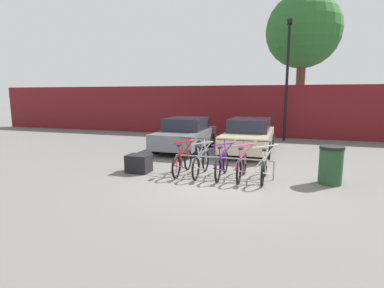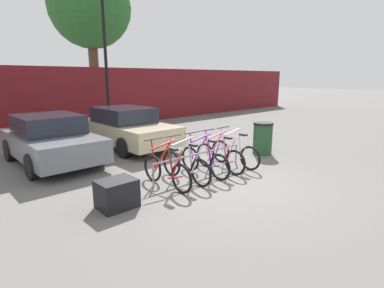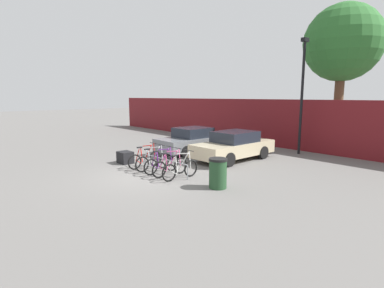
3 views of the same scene
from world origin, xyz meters
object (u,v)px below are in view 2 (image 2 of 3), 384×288
(tree_behind_hoarding, at_px, (90,8))
(bike_rack, at_px, (200,156))
(lamp_post, at_px, (106,56))
(bicycle_silver, at_px, (185,166))
(bicycle_white, at_px, (235,153))
(cargo_crate, at_px, (117,194))
(bicycle_red, at_px, (166,171))
(car_beige, at_px, (126,127))
(car_grey, at_px, (51,140))
(trash_bin, at_px, (263,138))
(bicycle_purple, at_px, (204,161))
(bicycle_pink, at_px, (220,157))

(tree_behind_hoarding, bearing_deg, bike_rack, -102.40)
(lamp_post, bearing_deg, bicycle_silver, -105.61)
(bicycle_white, relative_size, cargo_crate, 2.44)
(bicycle_red, height_order, car_beige, car_beige)
(bike_rack, relative_size, bicycle_silver, 1.73)
(cargo_crate, distance_m, tree_behind_hoarding, 13.31)
(car_grey, bearing_deg, lamp_post, 46.18)
(trash_bin, bearing_deg, car_beige, 124.18)
(car_grey, relative_size, tree_behind_hoarding, 0.48)
(bicycle_red, distance_m, cargo_crate, 1.38)
(car_beige, relative_size, tree_behind_hoarding, 0.54)
(bicycle_purple, height_order, car_beige, car_beige)
(bicycle_white, bearing_deg, bicycle_red, 176.52)
(car_grey, xyz_separation_m, tree_behind_hoarding, (4.75, 6.99, 5.27))
(car_beige, xyz_separation_m, trash_bin, (2.66, -3.92, -0.17))
(trash_bin, bearing_deg, bicycle_white, -171.71)
(bicycle_purple, height_order, car_grey, car_grey)
(bicycle_pink, relative_size, lamp_post, 0.28)
(bicycle_red, height_order, car_grey, car_grey)
(bicycle_white, bearing_deg, tree_behind_hoarding, 80.53)
(car_beige, bearing_deg, car_grey, -171.71)
(car_beige, bearing_deg, bicycle_silver, -101.83)
(lamp_post, bearing_deg, bicycle_red, -109.41)
(bicycle_white, relative_size, tree_behind_hoarding, 0.21)
(car_grey, xyz_separation_m, car_beige, (2.67, 0.39, 0.00))
(bicycle_silver, height_order, car_beige, car_beige)
(bike_rack, relative_size, car_beige, 0.68)
(bicycle_purple, xyz_separation_m, car_beige, (0.24, 4.17, 0.31))
(bicycle_pink, bearing_deg, bicycle_silver, 179.50)
(bicycle_red, bearing_deg, car_beige, 74.10)
(car_grey, xyz_separation_m, cargo_crate, (-0.15, -4.00, -0.41))
(lamp_post, bearing_deg, car_grey, -133.82)
(bike_rack, height_order, car_grey, car_grey)
(bicycle_pink, xyz_separation_m, car_beige, (-0.33, 4.17, 0.31))
(bicycle_purple, distance_m, cargo_crate, 2.58)
(car_beige, height_order, cargo_crate, car_beige)
(bicycle_silver, height_order, lamp_post, lamp_post)
(bicycle_purple, height_order, bicycle_white, same)
(bicycle_purple, relative_size, car_grey, 0.44)
(bicycle_red, bearing_deg, tree_behind_hoarding, 75.12)
(bicycle_pink, bearing_deg, bike_rack, 165.17)
(car_grey, relative_size, car_beige, 0.89)
(bicycle_white, xyz_separation_m, cargo_crate, (-3.77, -0.22, -0.10))
(lamp_post, xyz_separation_m, trash_bin, (1.31, -7.72, -2.85))
(bicycle_white, bearing_deg, bicycle_purple, 176.52)
(bike_rack, distance_m, bicycle_pink, 0.61)
(bicycle_silver, xyz_separation_m, cargo_crate, (-1.94, -0.22, -0.10))
(bicycle_silver, bearing_deg, car_beige, 82.06)
(tree_behind_hoarding, bearing_deg, bicycle_silver, -105.36)
(car_beige, distance_m, cargo_crate, 5.23)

